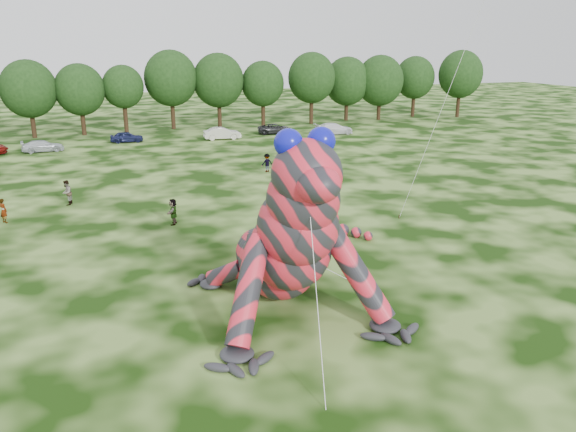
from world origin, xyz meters
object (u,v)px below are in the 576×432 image
Objects in this scene: tree_17 at (460,84)px; flying_kite at (484,1)px; tree_9 at (124,99)px; car_3 at (43,146)px; tree_11 at (219,90)px; tree_14 at (347,89)px; tree_10 at (171,90)px; tree_8 at (81,100)px; spectator_5 at (173,212)px; car_5 at (222,133)px; spectator_0 at (3,211)px; tree_12 at (263,93)px; car_6 at (276,129)px; spectator_2 at (267,163)px; tree_15 at (380,88)px; tree_7 at (30,99)px; spectator_3 at (280,161)px; inflatable_gecko at (271,207)px; car_7 at (334,129)px; tree_16 at (414,87)px; car_4 at (127,137)px; spectator_1 at (67,193)px; tree_13 at (312,88)px.

flying_kite is at bearing -125.06° from tree_17.
tree_9 is 2.02× the size of car_3.
tree_11 reaches higher than tree_14.
tree_10 reaches higher than tree_14.
tree_8 reaches higher than spectator_5.
car_5 is 34.81m from spectator_0.
tree_10 is 12.67m from tree_12.
tree_8 is 2.08× the size of car_3.
spectator_2 is at bearing 168.74° from car_6.
tree_17 reaches higher than tree_9.
tree_14 is 18.61m from tree_17.
tree_15 reaches higher than car_3.
tree_10 reaches higher than tree_9.
tree_10 reaches higher than tree_8.
spectator_3 is at bearing -50.58° from tree_7.
inflatable_gecko reaches higher than car_3.
tree_12 reaches higher than car_6.
flying_kite is at bearing 15.15° from inflatable_gecko.
car_7 is 2.95× the size of spectator_5.
tree_12 is (12.62, -0.84, -0.77)m from tree_10.
tree_12 is 5.00× the size of spectator_3.
car_7 is at bearing -157.82° from spectator_3.
tree_15 reaches higher than tree_7.
spectator_2 is at bearing -177.45° from car_5.
car_6 is at bearing -22.33° from tree_9.
flying_kite is 1.62× the size of tree_15.
tree_16 is (38.05, 0.79, -0.57)m from tree_10.
tree_15 is 7.16m from tree_16.
tree_14 is (29.24, 54.63, 0.49)m from inflatable_gecko.
spectator_5 reaches higher than spectator_2.
car_5 is at bearing 98.74° from flying_kite.
flying_kite is at bearing -78.30° from tree_10.
spectator_3 is 1.06× the size of spectator_2.
car_6 is at bearing -138.28° from spectator_3.
car_6 is at bearing -36.24° from tree_10.
car_3 is 1.13× the size of car_4.
tree_11 is at bearing -53.74° from car_4.
spectator_1 is 9.80m from spectator_5.
tree_17 reaches higher than tree_14.
tree_14 is 5.10m from tree_15.
tree_10 reaches higher than inflatable_gecko.
spectator_0 is 11.24m from spectator_5.
inflatable_gecko is 53.57m from tree_8.
tree_12 is at bearing 175.08° from tree_13.
tree_12 is 2.08× the size of car_3.
tree_16 reaches higher than spectator_2.
inflatable_gecko is at bearing -132.24° from tree_17.
tree_16 is 44.78m from spectator_3.
tree_8 is at bearing 114.29° from flying_kite.
tree_13 reaches higher than tree_16.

